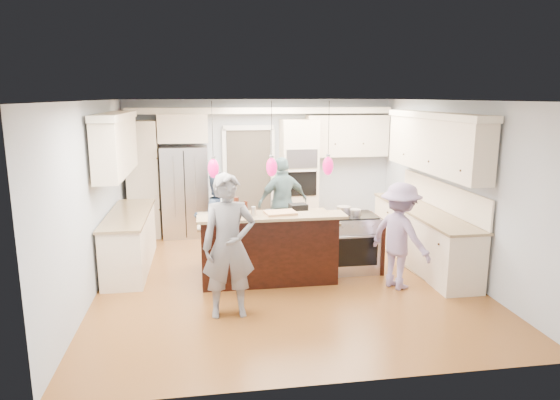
% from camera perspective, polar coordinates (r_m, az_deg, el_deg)
% --- Properties ---
extents(ground_plane, '(6.00, 6.00, 0.00)m').
position_cam_1_polar(ground_plane, '(7.88, 0.39, -8.73)').
color(ground_plane, brown).
rests_on(ground_plane, ground).
extents(room_shell, '(5.54, 6.04, 2.72)m').
position_cam_1_polar(room_shell, '(7.44, 0.41, 4.50)').
color(room_shell, '#B2BCC6').
rests_on(room_shell, ground).
extents(refrigerator, '(0.90, 0.70, 1.80)m').
position_cam_1_polar(refrigerator, '(10.10, -10.74, 0.96)').
color(refrigerator, '#B7B7BC').
rests_on(refrigerator, ground).
extents(oven_column, '(0.72, 0.69, 2.30)m').
position_cam_1_polar(oven_column, '(10.26, 2.16, 2.76)').
color(oven_column, beige).
rests_on(oven_column, ground).
extents(back_upper_cabinets, '(5.30, 0.61, 2.54)m').
position_cam_1_polar(back_upper_cabinets, '(10.11, -6.31, 5.52)').
color(back_upper_cabinets, beige).
rests_on(back_upper_cabinets, ground).
extents(right_counter_run, '(0.64, 3.10, 2.51)m').
position_cam_1_polar(right_counter_run, '(8.58, 16.41, -0.17)').
color(right_counter_run, beige).
rests_on(right_counter_run, ground).
extents(left_cabinets, '(0.64, 2.30, 2.51)m').
position_cam_1_polar(left_cabinets, '(8.36, -17.30, -0.53)').
color(left_cabinets, beige).
rests_on(left_cabinets, ground).
extents(kitchen_island, '(2.10, 1.46, 1.12)m').
position_cam_1_polar(kitchen_island, '(7.76, -1.50, -5.29)').
color(kitchen_island, black).
rests_on(kitchen_island, ground).
extents(island_range, '(0.82, 0.71, 0.92)m').
position_cam_1_polar(island_range, '(8.13, 8.37, -4.82)').
color(island_range, '#B7B7BC').
rests_on(island_range, ground).
extents(pendant_lights, '(1.75, 0.15, 1.03)m').
position_cam_1_polar(pendant_lights, '(6.90, -0.96, 3.81)').
color(pendant_lights, black).
rests_on(pendant_lights, ground).
extents(person_bar_end, '(0.68, 0.46, 1.84)m').
position_cam_1_polar(person_bar_end, '(6.31, -5.88, -5.26)').
color(person_bar_end, slate).
rests_on(person_bar_end, ground).
extents(person_far_left, '(0.84, 0.71, 1.54)m').
position_cam_1_polar(person_far_left, '(8.38, -7.29, -2.08)').
color(person_far_left, '#344665').
rests_on(person_far_left, ground).
extents(person_far_right, '(1.06, 0.67, 1.68)m').
position_cam_1_polar(person_far_right, '(9.20, 0.33, -0.28)').
color(person_far_right, slate).
rests_on(person_far_right, ground).
extents(person_range_side, '(1.00, 1.16, 1.56)m').
position_cam_1_polar(person_range_side, '(7.44, 13.55, -4.00)').
color(person_range_side, '#9079A3').
rests_on(person_range_side, ground).
extents(floor_rug, '(0.75, 1.02, 0.01)m').
position_cam_1_polar(floor_rug, '(8.36, 17.31, -8.02)').
color(floor_rug, '#886A4A').
rests_on(floor_rug, ground).
extents(water_bottle, '(0.08, 0.08, 0.27)m').
position_cam_1_polar(water_bottle, '(6.89, -6.54, -0.94)').
color(water_bottle, silver).
rests_on(water_bottle, kitchen_island).
extents(beer_bottle_a, '(0.08, 0.08, 0.24)m').
position_cam_1_polar(beer_bottle_a, '(6.89, -6.55, -1.04)').
color(beer_bottle_a, '#43180C').
rests_on(beer_bottle_a, kitchen_island).
extents(beer_bottle_b, '(0.06, 0.06, 0.21)m').
position_cam_1_polar(beer_bottle_b, '(6.96, -3.93, -0.98)').
color(beer_bottle_b, '#43180C').
rests_on(beer_bottle_b, kitchen_island).
extents(beer_bottle_c, '(0.08, 0.08, 0.27)m').
position_cam_1_polar(beer_bottle_c, '(6.95, -5.00, -0.77)').
color(beer_bottle_c, '#43180C').
rests_on(beer_bottle_c, kitchen_island).
extents(drink_can, '(0.08, 0.08, 0.13)m').
position_cam_1_polar(drink_can, '(6.99, -3.05, -1.28)').
color(drink_can, '#B7B7BC').
rests_on(drink_can, kitchen_island).
extents(cutting_board, '(0.47, 0.36, 0.03)m').
position_cam_1_polar(cutting_board, '(7.09, 0.06, -1.47)').
color(cutting_board, tan).
rests_on(cutting_board, kitchen_island).
extents(pot_large, '(0.22, 0.22, 0.13)m').
position_cam_1_polar(pot_large, '(7.99, 7.29, -1.17)').
color(pot_large, '#B7B7BC').
rests_on(pot_large, island_range).
extents(pot_small, '(0.19, 0.19, 0.09)m').
position_cam_1_polar(pot_small, '(7.96, 8.56, -1.37)').
color(pot_small, '#B7B7BC').
rests_on(pot_small, island_range).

